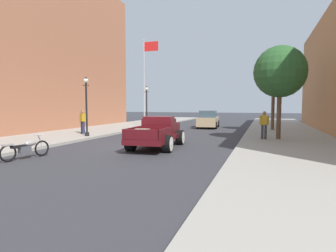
# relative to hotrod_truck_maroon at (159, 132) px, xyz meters

# --- Properties ---
(ground_plane) EXTENTS (140.00, 140.00, 0.00)m
(ground_plane) POSITION_rel_hotrod_truck_maroon_xyz_m (-0.62, -0.22, -0.75)
(ground_plane) COLOR #333338
(sidewalk_left) EXTENTS (5.50, 64.00, 0.15)m
(sidewalk_left) POSITION_rel_hotrod_truck_maroon_xyz_m (-7.87, -0.22, -0.68)
(sidewalk_left) COLOR #9E998E
(sidewalk_left) RESTS_ON ground
(sidewalk_right) EXTENTS (5.50, 64.00, 0.15)m
(sidewalk_right) POSITION_rel_hotrod_truck_maroon_xyz_m (6.63, -0.22, -0.68)
(sidewalk_right) COLOR #9E998E
(sidewalk_right) RESTS_ON ground
(hotrod_truck_maroon) EXTENTS (2.41, 5.03, 1.58)m
(hotrod_truck_maroon) POSITION_rel_hotrod_truck_maroon_xyz_m (0.00, 0.00, 0.00)
(hotrod_truck_maroon) COLOR #510F14
(hotrod_truck_maroon) RESTS_ON ground
(motorcycle_parked) EXTENTS (0.69, 2.09, 0.93)m
(motorcycle_parked) POSITION_rel_hotrod_truck_maroon_xyz_m (-3.88, -4.79, -0.31)
(motorcycle_parked) COLOR black
(motorcycle_parked) RESTS_ON ground
(car_background_tan) EXTENTS (2.11, 4.42, 1.65)m
(car_background_tan) POSITION_rel_hotrod_truck_maroon_xyz_m (0.10, 13.20, 0.01)
(car_background_tan) COLOR tan
(car_background_tan) RESTS_ON ground
(pedestrian_sidewalk_left) EXTENTS (0.53, 0.22, 1.65)m
(pedestrian_sidewalk_left) POSITION_rel_hotrod_truck_maroon_xyz_m (-7.01, 3.36, 0.33)
(pedestrian_sidewalk_left) COLOR #232847
(pedestrian_sidewalk_left) RESTS_ON sidewalk_left
(pedestrian_sidewalk_right) EXTENTS (0.53, 0.22, 1.65)m
(pedestrian_sidewalk_right) POSITION_rel_hotrod_truck_maroon_xyz_m (5.16, 3.96, 0.33)
(pedestrian_sidewalk_right) COLOR #333338
(pedestrian_sidewalk_right) RESTS_ON sidewalk_right
(street_lamp_near) EXTENTS (0.50, 0.32, 3.85)m
(street_lamp_near) POSITION_rel_hotrod_truck_maroon_xyz_m (-5.78, 2.08, 1.63)
(street_lamp_near) COLOR black
(street_lamp_near) RESTS_ON sidewalk_left
(street_lamp_far) EXTENTS (0.50, 0.32, 3.85)m
(street_lamp_far) POSITION_rel_hotrod_truck_maroon_xyz_m (-5.63, 11.65, 1.63)
(street_lamp_far) COLOR black
(street_lamp_far) RESTS_ON sidewalk_left
(flagpole) EXTENTS (1.74, 0.16, 9.16)m
(flagpole) POSITION_rel_hotrod_truck_maroon_xyz_m (-7.19, 15.18, 5.02)
(flagpole) COLOR #B2B2B7
(flagpole) RESTS_ON sidewalk_left
(street_tree_nearest) EXTENTS (3.01, 3.01, 5.47)m
(street_tree_nearest) POSITION_rel_hotrod_truck_maroon_xyz_m (5.97, 4.30, 3.34)
(street_tree_nearest) COLOR brown
(street_tree_nearest) RESTS_ON sidewalk_right
(street_tree_second) EXTENTS (2.49, 2.49, 5.48)m
(street_tree_second) POSITION_rel_hotrod_truck_maroon_xyz_m (5.82, 11.13, 3.59)
(street_tree_second) COLOR brown
(street_tree_second) RESTS_ON sidewalk_right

